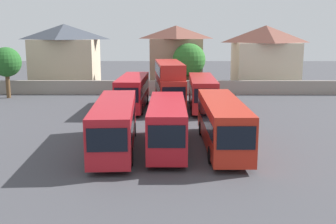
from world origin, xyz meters
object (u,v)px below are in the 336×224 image
(house_terrace_right, at_px, (265,56))
(bus_3, at_px, (222,121))
(bus_1, at_px, (115,123))
(house_terrace_centre, at_px, (176,57))
(bus_4, at_px, (133,91))
(house_terrace_left, at_px, (65,56))
(tree_behind_wall, at_px, (189,60))
(tree_left_of_lot, at_px, (6,62))
(bus_5, at_px, (169,82))
(bus_6, at_px, (202,91))
(bus_2, at_px, (167,122))

(house_terrace_right, bearing_deg, bus_3, -107.42)
(bus_1, distance_m, bus_3, 7.41)
(house_terrace_centre, bearing_deg, bus_4, -105.65)
(house_terrace_left, distance_m, tree_behind_wall, 17.95)
(house_terrace_left, height_order, tree_behind_wall, house_terrace_left)
(bus_1, relative_size, tree_left_of_lot, 1.88)
(bus_3, relative_size, tree_left_of_lot, 1.89)
(house_terrace_centre, xyz_separation_m, tree_behind_wall, (1.71, -3.93, -0.22))
(bus_5, distance_m, house_terrace_left, 22.02)
(bus_6, distance_m, tree_behind_wall, 12.95)
(bus_3, distance_m, bus_5, 15.74)
(bus_6, bearing_deg, bus_3, 1.73)
(house_terrace_left, bearing_deg, bus_1, -70.48)
(bus_2, distance_m, bus_5, 15.67)
(bus_6, bearing_deg, bus_2, -12.35)
(bus_1, relative_size, tree_behind_wall, 1.79)
(bus_1, xyz_separation_m, bus_2, (3.58, 0.14, -0.02))
(house_terrace_left, bearing_deg, tree_left_of_lot, -117.83)
(bus_3, xyz_separation_m, tree_behind_wall, (-1.11, 27.62, 2.37))
(bus_6, bearing_deg, tree_behind_wall, -175.39)
(bus_1, relative_size, house_terrace_right, 1.29)
(house_terrace_left, bearing_deg, house_terrace_centre, 0.80)
(bus_2, bearing_deg, bus_5, 179.47)
(bus_1, height_order, house_terrace_left, house_terrace_left)
(bus_2, relative_size, tree_behind_wall, 1.55)
(house_terrace_left, height_order, tree_left_of_lot, house_terrace_left)
(bus_2, distance_m, bus_6, 15.71)
(bus_6, relative_size, tree_left_of_lot, 1.74)
(house_terrace_centre, distance_m, tree_left_of_lot, 22.76)
(bus_1, relative_size, bus_4, 1.11)
(bus_1, height_order, bus_3, bus_3)
(bus_4, height_order, house_terrace_right, house_terrace_right)
(bus_2, distance_m, house_terrace_centre, 32.04)
(house_terrace_right, relative_size, tree_left_of_lot, 1.46)
(house_terrace_left, distance_m, house_terrace_centre, 15.85)
(bus_1, bearing_deg, bus_5, 163.44)
(house_terrace_right, xyz_separation_m, tree_behind_wall, (-11.04, -4.02, -0.25))
(bus_1, bearing_deg, tree_left_of_lot, -147.94)
(bus_4, relative_size, tree_left_of_lot, 1.70)
(bus_3, bearing_deg, house_terrace_right, 161.93)
(bus_2, xyz_separation_m, house_terrace_left, (-14.86, 31.70, 2.74))
(bus_6, bearing_deg, tree_left_of_lot, -106.43)
(house_terrace_centre, relative_size, tree_behind_wall, 1.36)
(house_terrace_left, bearing_deg, house_terrace_right, 0.62)
(tree_left_of_lot, bearing_deg, house_terrace_right, 15.88)
(bus_2, height_order, bus_6, bus_6)
(bus_5, relative_size, house_terrace_centre, 1.15)
(bus_2, xyz_separation_m, bus_3, (3.81, 0.38, 0.03))
(bus_3, relative_size, tree_behind_wall, 1.79)
(bus_1, height_order, bus_5, bus_5)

